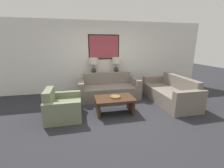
% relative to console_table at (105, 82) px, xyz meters
% --- Properties ---
extents(ground_plane, '(20.00, 20.00, 0.00)m').
position_rel_console_table_xyz_m(ground_plane, '(0.00, -2.04, -0.36)').
color(ground_plane, '#28282D').
extents(back_wall, '(8.10, 0.12, 2.65)m').
position_rel_console_table_xyz_m(back_wall, '(0.00, 0.27, 0.97)').
color(back_wall, silver).
rests_on(back_wall, ground_plane).
extents(console_table, '(1.35, 0.38, 0.73)m').
position_rel_console_table_xyz_m(console_table, '(0.00, 0.00, 0.00)').
color(console_table, brown).
rests_on(console_table, ground_plane).
extents(table_lamp_left, '(0.35, 0.35, 0.59)m').
position_rel_console_table_xyz_m(table_lamp_left, '(-0.44, 0.00, 0.76)').
color(table_lamp_left, '#333338').
rests_on(table_lamp_left, console_table).
extents(table_lamp_right, '(0.35, 0.35, 0.59)m').
position_rel_console_table_xyz_m(table_lamp_right, '(0.44, 0.00, 0.76)').
color(table_lamp_right, '#333338').
rests_on(table_lamp_right, console_table).
extents(couch_by_back_wall, '(2.04, 0.91, 0.82)m').
position_rel_console_table_xyz_m(couch_by_back_wall, '(0.00, -0.70, -0.08)').
color(couch_by_back_wall, slate).
rests_on(couch_by_back_wall, ground_plane).
extents(couch_by_side, '(0.91, 2.04, 0.82)m').
position_rel_console_table_xyz_m(couch_by_side, '(1.82, -1.53, -0.08)').
color(couch_by_side, slate).
rests_on(couch_by_side, ground_plane).
extents(coffee_table, '(1.03, 0.67, 0.43)m').
position_rel_console_table_xyz_m(coffee_table, '(-0.08, -1.92, -0.06)').
color(coffee_table, '#3D2616').
rests_on(coffee_table, ground_plane).
extents(decorative_bowl, '(0.26, 0.26, 0.05)m').
position_rel_console_table_xyz_m(decorative_bowl, '(-0.07, -1.93, 0.09)').
color(decorative_bowl, olive).
rests_on(decorative_bowl, coffee_table).
extents(armchair_near_back_wall, '(0.84, 0.96, 0.75)m').
position_rel_console_table_xyz_m(armchair_near_back_wall, '(-1.42, -1.88, -0.10)').
color(armchair_near_back_wall, '#707A5B').
rests_on(armchair_near_back_wall, ground_plane).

